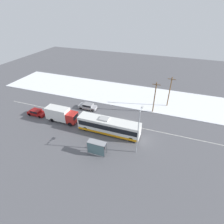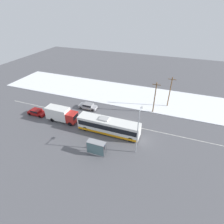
% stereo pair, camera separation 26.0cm
% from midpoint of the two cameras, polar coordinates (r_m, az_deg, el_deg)
% --- Properties ---
extents(ground_plane, '(120.00, 120.00, 0.00)m').
position_cam_midpoint_polar(ground_plane, '(37.33, 3.73, -3.99)').
color(ground_plane, '#56565B').
extents(snow_lot, '(80.00, 13.97, 0.12)m').
position_cam_midpoint_polar(snow_lot, '(48.74, 8.55, 5.07)').
color(snow_lot, white).
rests_on(snow_lot, ground_plane).
extents(lane_marking_center, '(60.00, 0.12, 0.00)m').
position_cam_midpoint_polar(lane_marking_center, '(37.33, 3.73, -3.99)').
color(lane_marking_center, silver).
rests_on(lane_marking_center, ground_plane).
extents(city_bus, '(12.35, 2.57, 3.22)m').
position_cam_midpoint_polar(city_bus, '(34.10, -0.92, -4.61)').
color(city_bus, white).
rests_on(city_bus, ground_plane).
extents(box_truck, '(6.92, 2.30, 3.13)m').
position_cam_midpoint_polar(box_truck, '(38.89, -16.09, -0.64)').
color(box_truck, silver).
rests_on(box_truck, ground_plane).
extents(sedan_car, '(4.45, 1.80, 1.37)m').
position_cam_midpoint_polar(sedan_car, '(42.62, -7.65, 1.99)').
color(sedan_car, '#9E9EA3').
rests_on(sedan_car, ground_plane).
extents(parked_car_near_truck, '(4.13, 1.80, 1.39)m').
position_cam_midpoint_polar(parked_car_near_truck, '(43.38, -23.17, 0.03)').
color(parked_car_near_truck, maroon).
rests_on(parked_car_near_truck, ground_plane).
extents(pedestrian_at_stop, '(0.63, 0.28, 1.75)m').
position_cam_midpoint_polar(pedestrian_at_stop, '(30.87, -2.55, -10.52)').
color(pedestrian_at_stop, '#23232D').
rests_on(pedestrian_at_stop, ground_plane).
extents(bus_shelter, '(3.16, 1.20, 2.40)m').
position_cam_midpoint_polar(bus_shelter, '(29.71, -5.10, -11.12)').
color(bus_shelter, gray).
rests_on(bus_shelter, ground_plane).
extents(streetlamp, '(0.36, 2.20, 8.27)m').
position_cam_midpoint_polar(streetlamp, '(28.26, 8.85, -5.00)').
color(streetlamp, '#9EA3A8').
rests_on(streetlamp, ground_plane).
extents(utility_pole_roadside, '(1.80, 0.24, 7.46)m').
position_cam_midpoint_polar(utility_pole_roadside, '(40.53, 13.97, 4.69)').
color(utility_pole_roadside, brown).
rests_on(utility_pole_roadside, ground_plane).
extents(utility_pole_snowlot, '(1.80, 0.24, 7.58)m').
position_cam_midpoint_polar(utility_pole_snowlot, '(44.05, 18.53, 6.31)').
color(utility_pole_snowlot, brown).
rests_on(utility_pole_snowlot, ground_plane).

